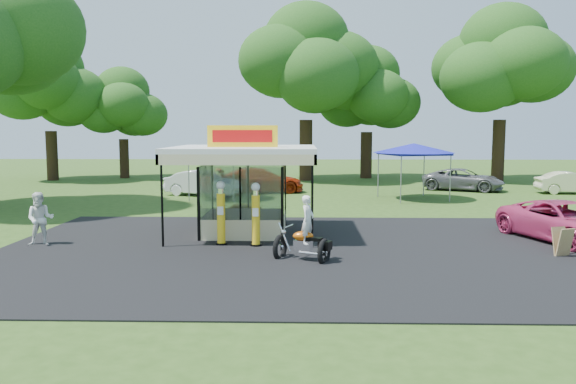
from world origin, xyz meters
name	(u,v)px	position (x,y,z in m)	size (l,w,h in m)	color
ground	(295,266)	(0.00, 0.00, 0.00)	(120.00, 120.00, 0.00)	#2C4916
asphalt_apron	(296,251)	(0.00, 2.00, 0.02)	(20.00, 14.00, 0.04)	black
gas_station_kiosk	(245,188)	(-2.00, 4.99, 1.78)	(5.40, 5.40, 4.18)	white
gas_pump_left	(221,215)	(-2.60, 2.87, 1.09)	(0.42, 0.42, 2.27)	black
gas_pump_right	(256,216)	(-1.38, 2.69, 1.07)	(0.41, 0.41, 2.22)	black
motorcycle	(306,235)	(0.32, 0.61, 0.82)	(1.86, 1.43, 2.11)	black
spare_tires	(218,230)	(-2.87, 3.82, 0.38)	(0.94, 0.66, 0.77)	black
a_frame_sign	(562,242)	(8.46, 1.39, 0.47)	(0.57, 0.61, 0.93)	#593819
kiosk_car	(250,213)	(-2.00, 7.20, 0.48)	(1.13, 2.82, 0.96)	yellow
pink_sedan	(566,222)	(9.68, 3.82, 0.73)	(2.43, 5.26, 1.46)	#CF386F
spectator_west	(40,219)	(-8.87, 2.69, 0.94)	(0.91, 0.71, 1.88)	white
bg_car_a	(203,183)	(-5.86, 17.64, 0.77)	(1.62, 4.64, 1.53)	white
bg_car_b	(260,180)	(-2.46, 19.26, 0.80)	(2.24, 5.50, 1.59)	#B22D0D
bg_car_d	(463,180)	(10.91, 21.04, 0.72)	(2.40, 5.20, 1.45)	#5F5F62
bg_car_e	(571,183)	(17.16, 19.24, 0.69)	(1.46, 4.18, 1.38)	beige
tent_west	(218,155)	(-4.65, 16.00, 2.57)	(4.07, 4.07, 2.84)	gray
tent_east	(414,149)	(6.62, 16.18, 2.93)	(4.63, 4.63, 3.24)	gray
oak_far_a	(49,92)	(-19.71, 27.87, 6.98)	(9.25, 9.25, 10.97)	black
oak_far_b	(123,109)	(-14.63, 30.07, 5.72)	(7.51, 7.51, 8.96)	black
oak_far_c	(306,71)	(0.50, 28.28, 8.59)	(11.49, 11.49, 13.54)	black
oak_far_d	(367,96)	(5.54, 30.52, 6.77)	(8.93, 8.93, 10.63)	black
oak_far_e	(502,71)	(15.56, 28.03, 8.49)	(11.18, 11.18, 13.31)	black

